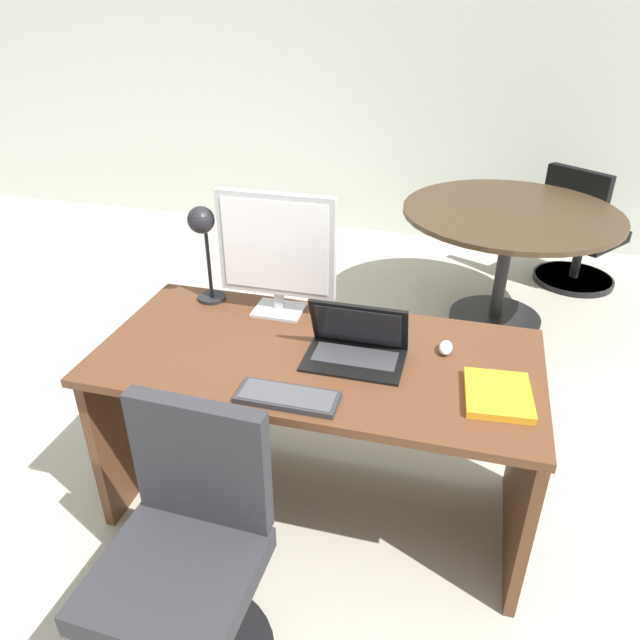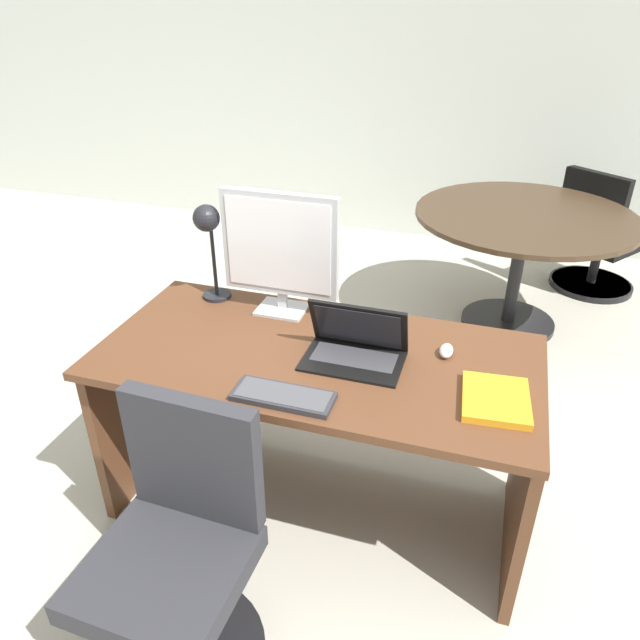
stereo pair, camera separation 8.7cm
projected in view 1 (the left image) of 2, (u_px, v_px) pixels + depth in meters
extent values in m
plane|color=#B7B2A3|center=(379.00, 331.00, 3.85)|extent=(12.00, 12.00, 0.00)
cube|color=silver|center=(428.00, 64.00, 4.68)|extent=(10.00, 0.10, 2.80)
cube|color=#56331E|center=(317.00, 357.00, 2.22)|extent=(1.62, 0.79, 0.03)
cube|color=#56331E|center=(140.00, 405.00, 2.58)|extent=(0.04, 0.69, 0.73)
cube|color=#56331E|center=(523.00, 473.00, 2.23)|extent=(0.04, 0.69, 0.73)
cube|color=#56331E|center=(335.00, 387.00, 2.64)|extent=(1.43, 0.02, 0.51)
cube|color=#B7BABF|center=(279.00, 310.00, 2.49)|extent=(0.20, 0.16, 0.01)
cube|color=#B7BABF|center=(279.00, 300.00, 2.48)|extent=(0.04, 0.02, 0.07)
cube|color=#B7BABF|center=(276.00, 245.00, 2.35)|extent=(0.48, 0.04, 0.42)
cube|color=white|center=(275.00, 247.00, 2.33)|extent=(0.43, 0.00, 0.37)
cube|color=black|center=(354.00, 360.00, 2.16)|extent=(0.36, 0.23, 0.01)
cube|color=#38383D|center=(355.00, 356.00, 2.17)|extent=(0.30, 0.13, 0.00)
cube|color=black|center=(359.00, 325.00, 2.17)|extent=(0.36, 0.10, 0.21)
cube|color=black|center=(358.00, 327.00, 2.16)|extent=(0.31, 0.08, 0.17)
cube|color=#2D2D33|center=(288.00, 397.00, 1.96)|extent=(0.34, 0.13, 0.02)
cube|color=#47474C|center=(288.00, 395.00, 1.96)|extent=(0.31, 0.11, 0.00)
ellipsoid|color=silver|center=(446.00, 348.00, 2.21)|extent=(0.05, 0.09, 0.04)
cylinder|color=black|center=(212.00, 297.00, 2.59)|extent=(0.12, 0.12, 0.01)
cylinder|color=black|center=(209.00, 262.00, 2.51)|extent=(0.02, 0.02, 0.31)
sphere|color=black|center=(201.00, 220.00, 2.38)|extent=(0.11, 0.11, 0.11)
cube|color=orange|center=(498.00, 395.00, 1.97)|extent=(0.23, 0.27, 0.03)
cylinder|color=black|center=(183.00, 624.00, 1.86)|extent=(0.05, 0.05, 0.35)
cube|color=#2D2D33|center=(175.00, 578.00, 1.76)|extent=(0.48, 0.48, 0.08)
cube|color=#2D2D33|center=(200.00, 462.00, 1.81)|extent=(0.44, 0.08, 0.44)
cylinder|color=black|center=(494.00, 318.00, 3.96)|extent=(0.59, 0.59, 0.04)
cylinder|color=black|center=(503.00, 267.00, 3.78)|extent=(0.08, 0.08, 0.69)
cylinder|color=#3F2D1E|center=(512.00, 213.00, 3.60)|extent=(1.30, 1.30, 0.03)
cylinder|color=black|center=(574.00, 279.00, 4.48)|extent=(0.56, 0.56, 0.04)
cylinder|color=black|center=(578.00, 259.00, 4.39)|extent=(0.05, 0.05, 0.29)
cube|color=black|center=(584.00, 235.00, 4.30)|extent=(0.64, 0.64, 0.08)
cube|color=black|center=(575.00, 204.00, 4.05)|extent=(0.39, 0.31, 0.47)
cylinder|color=black|center=(572.00, 278.00, 4.49)|extent=(0.56, 0.56, 0.04)
cylinder|color=black|center=(577.00, 256.00, 4.40)|extent=(0.05, 0.05, 0.32)
cube|color=black|center=(582.00, 231.00, 4.30)|extent=(0.64, 0.64, 0.08)
cube|color=black|center=(574.00, 202.00, 4.05)|extent=(0.39, 0.30, 0.44)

